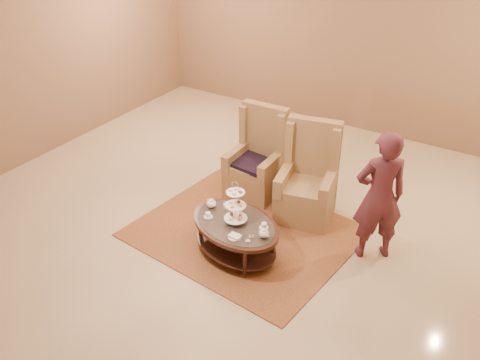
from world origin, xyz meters
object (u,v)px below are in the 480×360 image
Objects in this scene: tea_table at (236,228)px; armchair_right at (308,185)px; person at (379,196)px; armchair_left at (258,165)px.

armchair_right is (0.35, 1.28, 0.07)m from tea_table.
tea_table is at bearing -5.41° from person.
person is (1.98, -0.54, 0.41)m from armchair_left.
armchair_left is 0.77× the size of person.
armchair_left is at bearing -52.20° from person.
person reaches higher than armchair_left.
tea_table is at bearing -71.28° from armchair_left.
tea_table is 1.33m from armchair_right.
armchair_left is at bearing 157.83° from armchair_right.
armchair_right is at bearing -56.35° from person.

